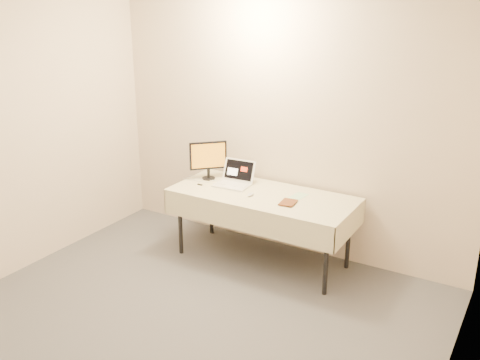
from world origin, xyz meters
The scene contains 9 objects.
back_wall centered at (0.00, 2.50, 1.35)m, with size 4.00×0.10×2.70m, color beige.
table centered at (0.00, 2.05, 0.68)m, with size 1.86×0.81×0.74m.
laptop centered at (-0.39, 2.15, 0.80)m, with size 0.38×0.36×0.24m.
monitor centered at (-0.72, 2.16, 0.98)m, with size 0.30×0.30×0.41m.
book centered at (0.26, 1.93, 0.83)m, with size 0.14×0.02×0.19m, color #96481B.
alarm_clock centered at (-0.36, 2.30, 0.76)m, with size 0.13×0.09×0.05m.
clicker centered at (-0.08, 1.94, 0.75)m, with size 0.05×0.10×0.02m, color silver.
paper_form centered at (0.33, 2.12, 0.74)m, with size 0.12×0.32×0.00m, color #AAD4A9.
usb_dongle centered at (-0.69, 1.94, 0.74)m, with size 0.06×0.02×0.01m, color black.
Camera 1 is at (2.36, -2.37, 2.62)m, focal length 40.00 mm.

